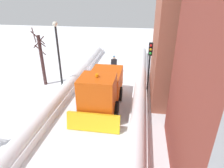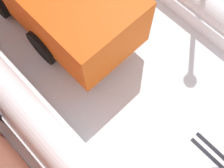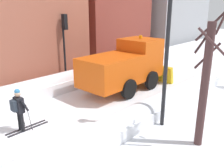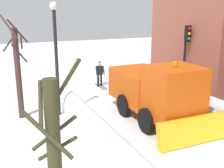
% 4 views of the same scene
% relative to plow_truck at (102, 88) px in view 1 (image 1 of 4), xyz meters
% --- Properties ---
extents(ground_plane, '(80.00, 80.00, 0.00)m').
position_rel_plow_truck_xyz_m(ground_plane, '(0.35, 3.58, -1.48)').
color(ground_plane, white).
extents(snowbank_left, '(1.10, 36.00, 1.11)m').
position_rel_plow_truck_xyz_m(snowbank_left, '(-2.62, 3.58, -0.98)').
color(snowbank_left, white).
rests_on(snowbank_left, ground).
extents(snowbank_right, '(1.10, 36.00, 0.95)m').
position_rel_plow_truck_xyz_m(snowbank_right, '(3.32, 3.58, -1.08)').
color(snowbank_right, white).
rests_on(snowbank_right, ground).
extents(plow_truck, '(3.20, 5.98, 3.12)m').
position_rel_plow_truck_xyz_m(plow_truck, '(0.00, 0.00, 0.00)').
color(plow_truck, '#DB510F').
rests_on(plow_truck, ground).
extents(skier, '(0.62, 1.80, 1.81)m').
position_rel_plow_truck_xyz_m(skier, '(0.18, -6.87, -0.48)').
color(skier, black).
rests_on(skier, ground).
extents(traffic_light_pole, '(0.28, 0.42, 4.37)m').
position_rel_plow_truck_xyz_m(traffic_light_pole, '(-3.18, -1.91, 1.59)').
color(traffic_light_pole, black).
rests_on(traffic_light_pole, ground).
extents(street_lamp, '(0.40, 0.40, 5.58)m').
position_rel_plow_truck_xyz_m(street_lamp, '(4.11, -2.55, 2.03)').
color(street_lamp, black).
rests_on(street_lamp, ground).
extents(bare_tree_near, '(1.16, 1.21, 5.01)m').
position_rel_plow_truck_xyz_m(bare_tree_near, '(5.90, -2.98, 0.90)').
color(bare_tree_near, '#462D2C').
rests_on(bare_tree_near, ground).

